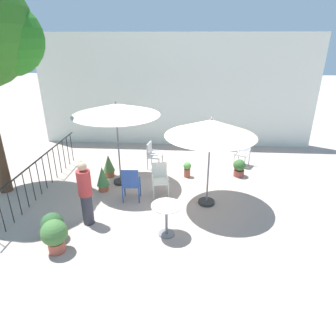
# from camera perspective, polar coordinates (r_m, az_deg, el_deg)

# --- Properties ---
(ground_plane) EXTENTS (60.00, 60.00, 0.00)m
(ground_plane) POSITION_cam_1_polar(r_m,az_deg,el_deg) (8.44, -0.12, -5.24)
(ground_plane) COLOR #AE988D
(villa_facade) EXTENTS (10.90, 0.30, 4.30)m
(villa_facade) POSITION_cam_1_polar(r_m,az_deg,el_deg) (12.05, 1.44, 14.54)
(villa_facade) COLOR silver
(villa_facade) RESTS_ON ground
(terrace_railing) EXTENTS (0.03, 5.05, 1.01)m
(terrace_railing) POSITION_cam_1_polar(r_m,az_deg,el_deg) (9.10, -23.36, -0.30)
(terrace_railing) COLOR black
(terrace_railing) RESTS_ON ground
(patio_umbrella_0) EXTENTS (2.47, 2.47, 2.50)m
(patio_umbrella_0) POSITION_cam_1_polar(r_m,az_deg,el_deg) (8.48, -10.03, 10.97)
(patio_umbrella_0) COLOR #2D2D2D
(patio_umbrella_0) RESTS_ON ground
(patio_umbrella_1) EXTENTS (2.26, 2.26, 2.37)m
(patio_umbrella_1) POSITION_cam_1_polar(r_m,az_deg,el_deg) (7.28, 8.26, 7.56)
(patio_umbrella_1) COLOR #2D2D2D
(patio_umbrella_1) RESTS_ON ground
(cafe_table_0) EXTENTS (0.67, 0.67, 0.77)m
(cafe_table_0) POSITION_cam_1_polar(r_m,az_deg,el_deg) (6.60, -0.31, -8.94)
(cafe_table_0) COLOR white
(cafe_table_0) RESTS_ON ground
(patio_chair_0) EXTENTS (0.50, 0.46, 0.97)m
(patio_chair_0) POSITION_cam_1_polar(r_m,az_deg,el_deg) (7.95, -7.20, -2.80)
(patio_chair_0) COLOR #2A4B96
(patio_chair_0) RESTS_ON ground
(patio_chair_1) EXTENTS (0.52, 0.54, 0.88)m
(patio_chair_1) POSITION_cam_1_polar(r_m,az_deg,el_deg) (10.01, -2.98, 2.77)
(patio_chair_1) COLOR silver
(patio_chair_1) RESTS_ON ground
(patio_chair_2) EXTENTS (0.60, 0.62, 0.93)m
(patio_chair_2) POSITION_cam_1_polar(r_m,az_deg,el_deg) (10.55, 14.34, 3.25)
(patio_chair_2) COLOR silver
(patio_chair_2) RESTS_ON ground
(patio_chair_3) EXTENTS (0.53, 0.57, 0.89)m
(patio_chair_3) POSITION_cam_1_polar(r_m,az_deg,el_deg) (8.34, -1.60, -1.77)
(patio_chair_3) COLOR white
(patio_chair_3) RESTS_ON ground
(potted_plant_0) EXTENTS (0.37, 0.37, 0.73)m
(potted_plant_0) POSITION_cam_1_polar(r_m,az_deg,el_deg) (9.58, -11.35, 0.52)
(potted_plant_0) COLOR #9C5532
(potted_plant_0) RESTS_ON ground
(potted_plant_1) EXTENTS (0.48, 0.48, 0.64)m
(potted_plant_1) POSITION_cam_1_polar(r_m,az_deg,el_deg) (7.05, -21.36, -10.27)
(potted_plant_1) COLOR #A85139
(potted_plant_1) RESTS_ON ground
(potted_plant_2) EXTENTS (0.55, 0.55, 0.74)m
(potted_plant_2) POSITION_cam_1_polar(r_m,az_deg,el_deg) (6.61, -21.02, -11.86)
(potted_plant_2) COLOR #B55540
(potted_plant_2) RESTS_ON ground
(potted_plant_3) EXTENTS (0.37, 0.37, 0.75)m
(potted_plant_3) POSITION_cam_1_polar(r_m,az_deg,el_deg) (8.71, -12.49, -1.90)
(potted_plant_3) COLOR #B3583A
(potted_plant_3) RESTS_ON ground
(potted_plant_4) EXTENTS (0.25, 0.25, 0.51)m
(potted_plant_4) POSITION_cam_1_polar(r_m,az_deg,el_deg) (9.42, 3.72, -0.15)
(potted_plant_4) COLOR #9E4F3B
(potted_plant_4) RESTS_ON ground
(potted_plant_5) EXTENTS (0.38, 0.38, 0.57)m
(potted_plant_5) POSITION_cam_1_polar(r_m,az_deg,el_deg) (9.72, 13.58, 0.09)
(potted_plant_5) COLOR brown
(potted_plant_5) RESTS_ON ground
(standing_person) EXTENTS (0.44, 0.44, 1.59)m
(standing_person) POSITION_cam_1_polar(r_m,az_deg,el_deg) (7.10, -15.63, -4.69)
(standing_person) COLOR #33333D
(standing_person) RESTS_ON ground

